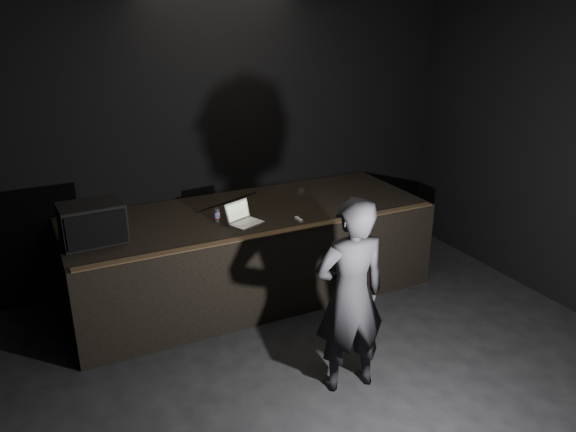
# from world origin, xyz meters

# --- Properties ---
(room_walls) EXTENTS (6.10, 7.10, 3.52)m
(room_walls) POSITION_xyz_m (0.00, 0.00, 2.02)
(room_walls) COLOR black
(room_walls) RESTS_ON ground
(stage_riser) EXTENTS (4.00, 1.50, 1.00)m
(stage_riser) POSITION_xyz_m (0.00, 2.73, 0.50)
(stage_riser) COLOR black
(stage_riser) RESTS_ON ground
(riser_lip) EXTENTS (3.92, 0.10, 0.01)m
(riser_lip) POSITION_xyz_m (0.00, 2.02, 1.01)
(riser_lip) COLOR brown
(riser_lip) RESTS_ON stage_riser
(stage_monitor) EXTENTS (0.61, 0.46, 0.39)m
(stage_monitor) POSITION_xyz_m (-1.67, 2.59, 1.20)
(stage_monitor) COLOR black
(stage_monitor) RESTS_ON stage_riser
(cable) EXTENTS (0.87, 0.37, 0.02)m
(cable) POSITION_xyz_m (-0.11, 3.10, 1.01)
(cable) COLOR black
(cable) RESTS_ON stage_riser
(laptop) EXTENTS (0.39, 0.38, 0.22)m
(laptop) POSITION_xyz_m (-0.19, 2.43, 1.06)
(laptop) COLOR silver
(laptop) RESTS_ON stage_riser
(beer_can) EXTENTS (0.06, 0.06, 0.15)m
(beer_can) POSITION_xyz_m (-0.42, 2.58, 1.07)
(beer_can) COLOR silver
(beer_can) RESTS_ON stage_riser
(plastic_cup) EXTENTS (0.08, 0.08, 0.10)m
(plastic_cup) POSITION_xyz_m (0.75, 2.91, 1.05)
(plastic_cup) COLOR white
(plastic_cup) RESTS_ON stage_riser
(wii_remote) EXTENTS (0.03, 0.13, 0.03)m
(wii_remote) POSITION_xyz_m (0.37, 2.23, 1.01)
(wii_remote) COLOR white
(wii_remote) RESTS_ON stage_riser
(person) EXTENTS (0.68, 0.48, 1.75)m
(person) POSITION_xyz_m (0.10, 0.77, 0.88)
(person) COLOR black
(person) RESTS_ON ground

